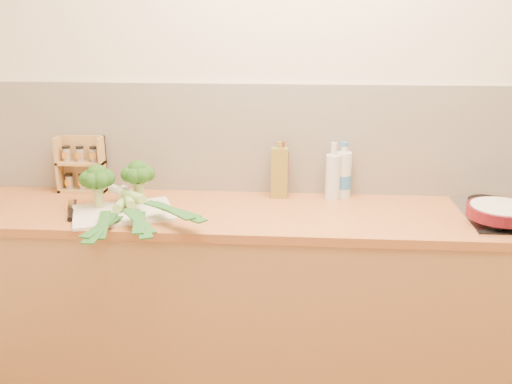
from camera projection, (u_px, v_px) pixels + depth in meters
The scene contains 15 objects.
room_shell at pixel (300, 140), 2.78m from camera, with size 3.50×3.50×3.50m.
counter at pixel (296, 300), 2.72m from camera, with size 3.20×0.62×0.90m.
chopping_board at pixel (123, 213), 2.55m from camera, with size 0.43×0.32×0.01m, color beige.
broccoli_left at pixel (97, 178), 2.57m from camera, with size 0.16×0.16×0.20m.
broccoli_right at pixel (138, 174), 2.63m from camera, with size 0.15×0.16×0.20m.
leek_front at pixel (116, 210), 2.50m from camera, with size 0.11×0.64×0.04m.
leek_mid at pixel (131, 205), 2.50m from camera, with size 0.32×0.64×0.04m.
leek_back at pixel (144, 200), 2.52m from camera, with size 0.54×0.46×0.04m.
chefs_knife at pixel (71, 213), 2.55m from camera, with size 0.13×0.31×0.02m.
skillet at pixel (502, 211), 2.40m from camera, with size 0.42×0.29×0.05m.
spice_rack at pixel (82, 167), 2.86m from camera, with size 0.23×0.09×0.28m.
oil_tin at pixel (279, 172), 2.75m from camera, with size 0.08×0.05×0.28m.
glass_bottle at pixel (333, 176), 2.73m from camera, with size 0.07×0.07×0.28m.
amber_bottle at pixel (282, 173), 2.77m from camera, with size 0.06×0.06×0.28m.
water_bottle at pixel (343, 176), 2.77m from camera, with size 0.08×0.08×0.25m.
Camera 1 is at (-0.01, -1.25, 1.76)m, focal length 40.00 mm.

